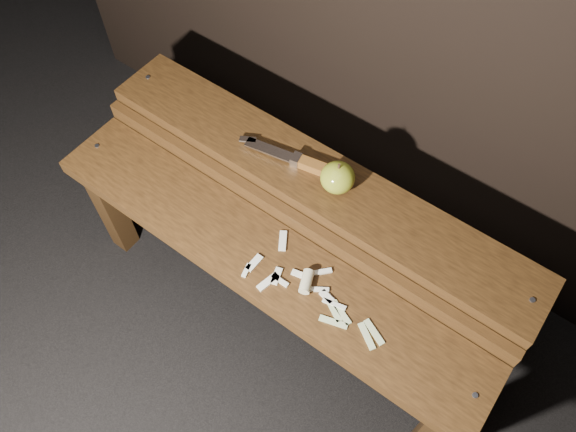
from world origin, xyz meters
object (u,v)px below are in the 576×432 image
Objects in this scene: apple at (338,178)px; knife at (308,164)px; bench_rear_tier at (312,196)px; bench_front_tier at (259,270)px.

apple reaches higher than knife.
apple is (0.06, 0.00, 0.12)m from bench_rear_tier.
bench_front_tier is 0.23m from bench_rear_tier.
bench_rear_tier reaches higher than bench_front_tier.
knife is at bearing 96.32° from bench_front_tier.
bench_front_tier is at bearing -90.00° from bench_rear_tier.
knife is (-0.03, 0.01, 0.10)m from bench_rear_tier.
knife reaches higher than bench_front_tier.
knife is at bearing 174.82° from apple.
bench_front_tier is 1.00× the size of bench_rear_tier.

